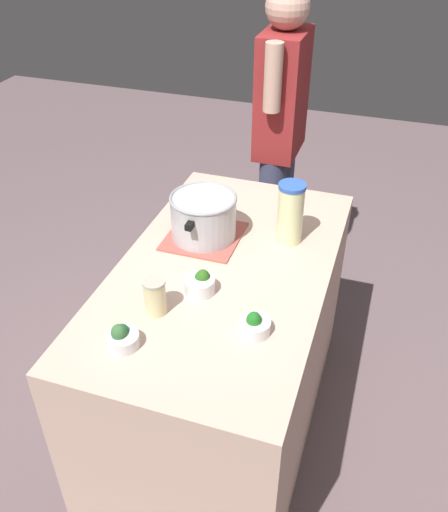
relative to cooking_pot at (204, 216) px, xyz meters
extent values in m
plane|color=#6E5A5E|center=(-0.16, -0.14, -0.98)|extent=(8.00, 8.00, 0.00)
cube|color=#D1AD98|center=(-0.16, -0.14, -0.54)|extent=(1.36, 0.76, 0.88)
cube|color=#B65449|center=(0.00, 0.00, -0.09)|extent=(0.29, 0.28, 0.01)
cylinder|color=#B7B7BC|center=(0.00, 0.00, -0.01)|extent=(0.25, 0.25, 0.17)
torus|color=#99999E|center=(0.00, 0.00, 0.08)|extent=(0.26, 0.26, 0.01)
cube|color=black|center=(-0.14, 0.00, 0.04)|extent=(0.04, 0.02, 0.02)
cube|color=black|center=(0.14, 0.00, 0.04)|extent=(0.04, 0.02, 0.02)
cylinder|color=beige|center=(0.08, -0.32, 0.02)|extent=(0.10, 0.10, 0.23)
cylinder|color=blue|center=(0.08, -0.32, 0.14)|extent=(0.10, 0.10, 0.02)
ellipsoid|color=yellow|center=(0.10, -0.32, 0.04)|extent=(0.04, 0.04, 0.01)
cylinder|color=beige|center=(-0.47, 0.00, -0.04)|extent=(0.07, 0.07, 0.12)
cylinder|color=#B2AD99|center=(-0.47, 0.00, 0.02)|extent=(0.08, 0.08, 0.01)
cylinder|color=silver|center=(-0.46, -0.34, -0.08)|extent=(0.10, 0.10, 0.05)
ellipsoid|color=#297624|center=(-0.46, -0.33, -0.05)|extent=(0.05, 0.05, 0.06)
ellipsoid|color=#1F6C1F|center=(-0.46, -0.33, -0.05)|extent=(0.05, 0.05, 0.05)
cylinder|color=silver|center=(-0.64, 0.03, -0.08)|extent=(0.10, 0.10, 0.04)
ellipsoid|color=#206736|center=(-0.63, 0.04, -0.06)|extent=(0.04, 0.04, 0.05)
ellipsoid|color=#376738|center=(-0.64, 0.04, -0.05)|extent=(0.05, 0.05, 0.06)
cylinder|color=silver|center=(-0.32, -0.10, -0.07)|extent=(0.11, 0.11, 0.05)
ellipsoid|color=#2F631B|center=(-0.31, -0.11, -0.04)|extent=(0.05, 0.05, 0.06)
ellipsoid|color=#246722|center=(-0.31, -0.10, -0.04)|extent=(0.04, 0.04, 0.05)
cylinder|color=#3B425D|center=(0.76, -0.09, -0.54)|extent=(0.14, 0.14, 0.89)
cylinder|color=#3B425D|center=(0.96, -0.09, -0.54)|extent=(0.14, 0.14, 0.89)
cube|color=maroon|center=(0.86, -0.09, 0.20)|extent=(0.34, 0.20, 0.59)
sphere|color=tan|center=(0.86, -0.09, 0.60)|extent=(0.20, 0.20, 0.20)
cylinder|color=tan|center=(0.65, -0.09, 0.35)|extent=(0.08, 0.08, 0.30)
cylinder|color=tan|center=(1.07, -0.09, 0.35)|extent=(0.08, 0.08, 0.30)
camera|label=1|loc=(-1.70, -0.65, 1.11)|focal=38.55mm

